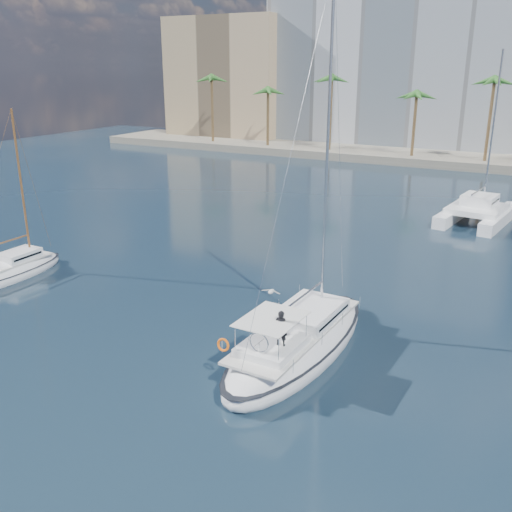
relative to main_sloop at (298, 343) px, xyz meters
The scene contains 10 objects.
ground 5.87m from the main_sloop, 141.90° to the left, with size 160.00×160.00×0.00m, color black.
quay 64.77m from the main_sloop, 94.07° to the left, with size 120.00×14.00×1.20m, color gray.
building_modern 79.53m from the main_sloop, 102.22° to the left, with size 42.00×16.00×28.00m, color silver.
building_tan_left 86.90m from the main_sloop, 122.69° to the left, with size 22.00×14.00×22.00m, color tan.
palm_left 72.51m from the main_sloop, 122.49° to the left, with size 3.60×3.60×12.30m.
palm_centre 61.55m from the main_sloop, 94.34° to the left, with size 3.60×3.60×12.30m.
main_sloop is the anchor object (origin of this frame).
small_sloop 21.69m from the main_sloop, behind, with size 2.65×8.22×11.77m.
catamaran 31.34m from the main_sloop, 82.65° to the left, with size 6.30×10.75×15.10m.
seagull 5.82m from the main_sloop, 130.62° to the left, with size 1.23×0.53×0.23m.
Camera 1 is at (14.98, -27.20, 13.79)m, focal length 40.00 mm.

